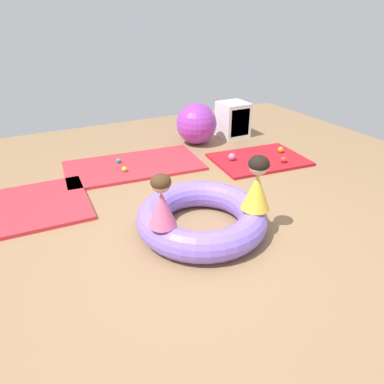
% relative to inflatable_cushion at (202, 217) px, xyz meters
% --- Properties ---
extents(ground_plane, '(8.00, 8.00, 0.00)m').
position_rel_inflatable_cushion_xyz_m(ground_plane, '(-0.12, -0.09, -0.14)').
color(ground_plane, '#93704C').
extents(gym_mat_far_left, '(1.33, 1.01, 0.04)m').
position_rel_inflatable_cushion_xyz_m(gym_mat_far_left, '(1.55, 1.16, -0.12)').
color(gym_mat_far_left, '#B21923').
rests_on(gym_mat_far_left, ground).
extents(gym_mat_far_right, '(1.81, 1.15, 0.04)m').
position_rel_inflatable_cushion_xyz_m(gym_mat_far_right, '(-1.72, 1.22, -0.12)').
color(gym_mat_far_right, red).
rests_on(gym_mat_far_right, ground).
extents(gym_mat_center_rear, '(1.86, 1.11, 0.04)m').
position_rel_inflatable_cushion_xyz_m(gym_mat_center_rear, '(-0.07, 1.75, -0.12)').
color(gym_mat_center_rear, red).
rests_on(gym_mat_center_rear, ground).
extents(inflatable_cushion, '(1.24, 1.24, 0.27)m').
position_rel_inflatable_cushion_xyz_m(inflatable_cushion, '(0.00, 0.00, 0.00)').
color(inflatable_cushion, '#8466E0').
rests_on(inflatable_cushion, ground).
extents(child_in_pink, '(0.29, 0.29, 0.47)m').
position_rel_inflatable_cushion_xyz_m(child_in_pink, '(-0.46, -0.15, 0.36)').
color(child_in_pink, '#E5608E').
rests_on(child_in_pink, inflatable_cushion).
extents(child_in_yellow, '(0.33, 0.33, 0.51)m').
position_rel_inflatable_cushion_xyz_m(child_in_yellow, '(0.40, -0.28, 0.39)').
color(child_in_yellow, yellow).
rests_on(child_in_yellow, inflatable_cushion).
extents(play_ball_red, '(0.08, 0.08, 0.08)m').
position_rel_inflatable_cushion_xyz_m(play_ball_red, '(1.75, 0.88, -0.05)').
color(play_ball_red, red).
rests_on(play_ball_red, gym_mat_far_left).
extents(play_ball_pink, '(0.10, 0.10, 0.10)m').
position_rel_inflatable_cushion_xyz_m(play_ball_pink, '(1.17, 1.28, -0.05)').
color(play_ball_pink, pink).
rests_on(play_ball_pink, gym_mat_far_left).
extents(play_ball_yellow, '(0.07, 0.07, 0.07)m').
position_rel_inflatable_cushion_xyz_m(play_ball_yellow, '(-0.26, 1.58, -0.06)').
color(play_ball_yellow, yellow).
rests_on(play_ball_yellow, gym_mat_center_rear).
extents(play_ball_green, '(0.07, 0.07, 0.07)m').
position_rel_inflatable_cushion_xyz_m(play_ball_green, '(1.46, 0.88, -0.06)').
color(play_ball_green, green).
rests_on(play_ball_green, gym_mat_far_left).
extents(play_ball_teal, '(0.06, 0.06, 0.06)m').
position_rel_inflatable_cushion_xyz_m(play_ball_teal, '(-0.24, 1.90, -0.07)').
color(play_ball_teal, teal).
rests_on(play_ball_teal, gym_mat_center_rear).
extents(play_ball_orange, '(0.09, 0.09, 0.09)m').
position_rel_inflatable_cushion_xyz_m(play_ball_orange, '(1.96, 1.20, -0.05)').
color(play_ball_orange, orange).
rests_on(play_ball_orange, gym_mat_far_left).
extents(exercise_ball_large, '(0.63, 0.63, 0.63)m').
position_rel_inflatable_cushion_xyz_m(exercise_ball_large, '(1.12, 2.22, 0.18)').
color(exercise_ball_large, purple).
rests_on(exercise_ball_large, ground).
extents(storage_cube, '(0.44, 0.44, 0.56)m').
position_rel_inflatable_cushion_xyz_m(storage_cube, '(1.82, 2.24, 0.14)').
color(storage_cube, white).
rests_on(storage_cube, ground).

